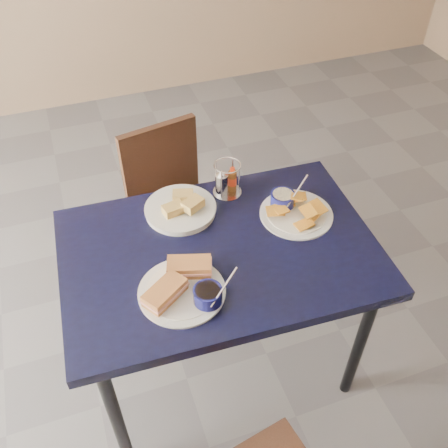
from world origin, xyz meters
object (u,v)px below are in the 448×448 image
object	(u,v)px
dining_table	(220,264)
condiment_caddy	(226,181)
bread_basket	(181,208)
chair_far	(174,195)
plantain_plate	(292,208)
sandwich_plate	(185,286)

from	to	relation	value
dining_table	condiment_caddy	distance (m)	0.32
dining_table	bread_basket	bearing A→B (deg)	108.06
chair_far	condiment_caddy	size ratio (longest dim) A/B	5.79
plantain_plate	bread_basket	distance (m)	0.40
chair_far	plantain_plate	bearing A→B (deg)	-61.89
chair_far	sandwich_plate	world-z (taller)	sandwich_plate
chair_far	plantain_plate	world-z (taller)	plantain_plate
dining_table	plantain_plate	distance (m)	0.33
sandwich_plate	condiment_caddy	size ratio (longest dim) A/B	2.23
chair_far	sandwich_plate	distance (m)	0.88
dining_table	condiment_caddy	size ratio (longest dim) A/B	8.12
chair_far	bread_basket	size ratio (longest dim) A/B	3.06
dining_table	bread_basket	world-z (taller)	bread_basket
plantain_plate	condiment_caddy	xyz separation A→B (m)	(-0.19, 0.18, 0.04)
sandwich_plate	plantain_plate	bearing A→B (deg)	25.39
plantain_plate	chair_far	bearing A→B (deg)	118.11
dining_table	condiment_caddy	world-z (taller)	condiment_caddy
dining_table	plantain_plate	world-z (taller)	plantain_plate
bread_basket	condiment_caddy	bearing A→B (deg)	14.23
chair_far	condiment_caddy	bearing A→B (deg)	-73.13
condiment_caddy	dining_table	bearing A→B (deg)	-113.84
dining_table	bread_basket	size ratio (longest dim) A/B	4.29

